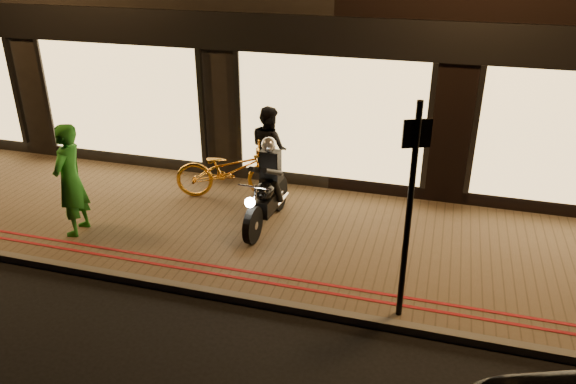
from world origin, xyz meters
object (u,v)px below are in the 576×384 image
object	(u,v)px
motorcycle	(267,192)
sign_post	(410,204)
bicycle_gold	(230,170)
person_green	(70,180)

from	to	relation	value
motorcycle	sign_post	distance (m)	3.38
bicycle_gold	person_green	distance (m)	2.93
sign_post	bicycle_gold	distance (m)	4.72
motorcycle	sign_post	bearing A→B (deg)	-35.46
motorcycle	person_green	world-z (taller)	person_green
bicycle_gold	person_green	bearing A→B (deg)	119.21
bicycle_gold	motorcycle	bearing A→B (deg)	-146.90
motorcycle	bicycle_gold	size ratio (longest dim) A/B	0.93
bicycle_gold	person_green	world-z (taller)	person_green
person_green	sign_post	bearing A→B (deg)	76.11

